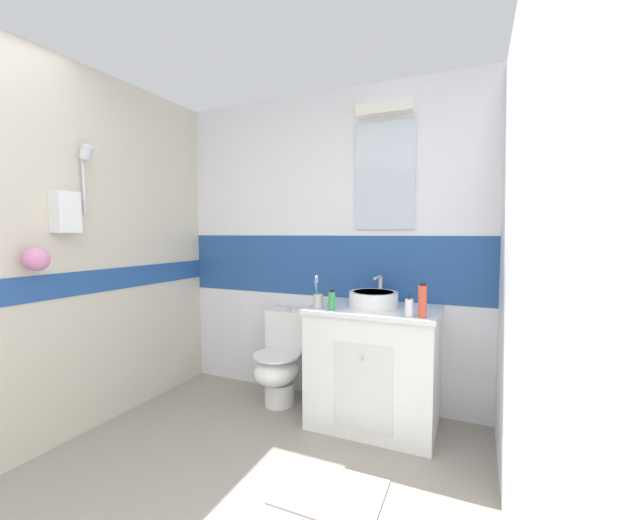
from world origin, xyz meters
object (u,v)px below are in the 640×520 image
(toilet, at_px, (281,360))
(deodorant_spray_can, at_px, (332,300))
(toothbrush_cup, at_px, (318,299))
(shampoo_bottle_tall, at_px, (422,301))
(sink_basin, at_px, (373,299))
(soap_dispenser, at_px, (409,307))

(toilet, distance_m, deodorant_spray_can, 0.82)
(toilet, distance_m, toothbrush_cup, 0.74)
(toothbrush_cup, relative_size, shampoo_bottle_tall, 1.05)
(deodorant_spray_can, bearing_deg, toothbrush_cup, 165.84)
(toilet, height_order, toothbrush_cup, toothbrush_cup)
(deodorant_spray_can, xyz_separation_m, shampoo_bottle_tall, (0.59, 0.01, 0.04))
(deodorant_spray_can, height_order, shampoo_bottle_tall, shampoo_bottle_tall)
(sink_basin, xyz_separation_m, shampoo_bottle_tall, (0.36, -0.21, 0.05))
(shampoo_bottle_tall, bearing_deg, deodorant_spray_can, -178.65)
(sink_basin, bearing_deg, toilet, 177.96)
(sink_basin, xyz_separation_m, soap_dispenser, (0.28, -0.20, -0.00))
(shampoo_bottle_tall, bearing_deg, soap_dispenser, 173.05)
(deodorant_spray_can, bearing_deg, shampoo_bottle_tall, 1.35)
(soap_dispenser, relative_size, deodorant_spray_can, 1.04)
(sink_basin, height_order, shampoo_bottle_tall, shampoo_bottle_tall)
(toothbrush_cup, relative_size, deodorant_spray_can, 1.59)
(sink_basin, relative_size, deodorant_spray_can, 2.73)
(toilet, distance_m, soap_dispenser, 1.21)
(toothbrush_cup, distance_m, shampoo_bottle_tall, 0.71)
(shampoo_bottle_tall, bearing_deg, toilet, 168.17)
(toilet, xyz_separation_m, soap_dispenser, (1.05, -0.23, 0.56))
(toilet, xyz_separation_m, deodorant_spray_can, (0.53, -0.25, 0.57))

